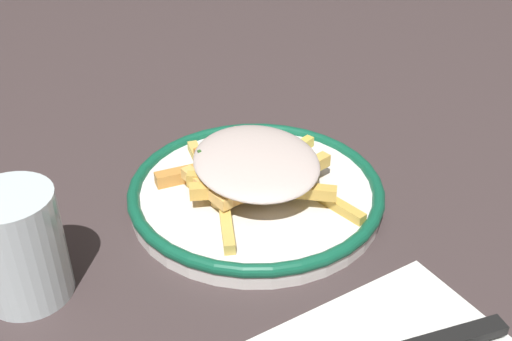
# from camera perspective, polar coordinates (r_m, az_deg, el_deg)

# --- Properties ---
(ground_plane) EXTENTS (2.60, 2.60, 0.00)m
(ground_plane) POSITION_cam_1_polar(r_m,az_deg,el_deg) (0.59, 0.00, -3.06)
(ground_plane) COLOR #413435
(plate) EXTENTS (0.25, 0.25, 0.02)m
(plate) POSITION_cam_1_polar(r_m,az_deg,el_deg) (0.58, 0.00, -2.07)
(plate) COLOR white
(plate) RESTS_ON ground_plane
(fries_heap) EXTENTS (0.20, 0.18, 0.04)m
(fries_heap) POSITION_cam_1_polar(r_m,az_deg,el_deg) (0.57, -0.41, 0.42)
(fries_heap) COLOR #F6BB5F
(fries_heap) RESTS_ON plate
(water_glass) EXTENTS (0.07, 0.07, 0.09)m
(water_glass) POSITION_cam_1_polar(r_m,az_deg,el_deg) (0.50, -21.45, -6.72)
(water_glass) COLOR silver
(water_glass) RESTS_ON ground_plane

